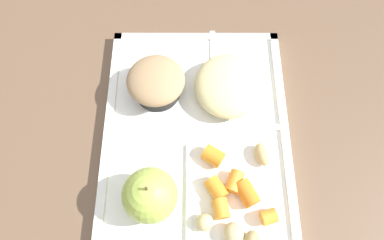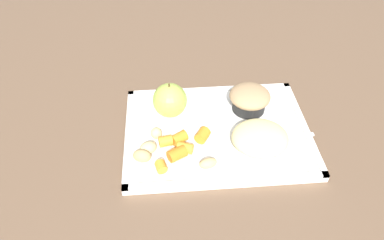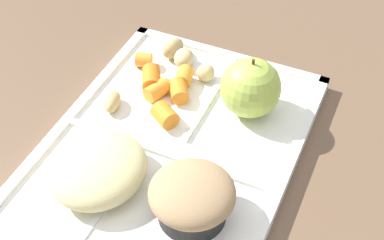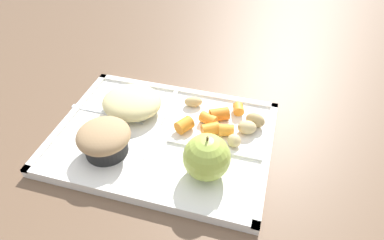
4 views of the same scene
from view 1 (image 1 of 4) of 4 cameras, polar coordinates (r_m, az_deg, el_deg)
The scene contains 17 objects.
ground at distance 0.55m, azimuth 0.71°, elevation -3.37°, with size 6.00×6.00×0.00m, color brown.
lunch_tray at distance 0.54m, azimuth 0.71°, elevation -3.14°, with size 0.39×0.29×0.02m.
green_apple at distance 0.47m, azimuth -6.98°, elevation -12.28°, with size 0.08×0.08×0.08m.
bran_muffin at distance 0.54m, azimuth -5.96°, elevation 6.14°, with size 0.09×0.09×0.06m.
carrot_slice_near_corner at distance 0.50m, azimuth 9.13°, elevation -11.92°, with size 0.02×0.02×0.04m, color orange.
carrot_slice_diagonal at distance 0.51m, azimuth 12.61°, elevation -15.41°, with size 0.02×0.02×0.02m, color orange.
carrot_slice_small at distance 0.51m, azimuth 3.53°, elevation -5.96°, with size 0.02×0.02×0.03m, color orange.
carrot_slice_large at distance 0.50m, azimuth 4.04°, elevation -11.27°, with size 0.02×0.02×0.03m, color orange.
carrot_slice_center at distance 0.50m, azimuth 4.83°, elevation -14.45°, with size 0.02×0.02×0.03m, color orange.
carrot_slice_tilted at distance 0.51m, azimuth 7.12°, elevation -10.11°, with size 0.02×0.02×0.03m, color orange.
potato_chunk_golden at distance 0.49m, azimuth 6.98°, elevation -18.43°, with size 0.03×0.03×0.02m, color tan.
potato_chunk_corner at distance 0.52m, azimuth 11.58°, elevation -5.61°, with size 0.04×0.02×0.02m, color tan.
potato_chunk_wedge at distance 0.49m, azimuth 2.07°, elevation -16.62°, with size 0.02×0.02×0.02m, color tan.
egg_noodle_pile at distance 0.55m, azimuth 5.98°, elevation 5.70°, with size 0.12×0.11×0.04m, color beige.
meatball_front at distance 0.55m, azimuth 5.63°, elevation 4.75°, with size 0.03×0.03×0.03m, color #755B4C.
meatball_back at distance 0.57m, azimuth 6.68°, elevation 7.98°, with size 0.04×0.04×0.04m, color brown.
plastic_fork at distance 0.58m, azimuth 3.57°, elevation 7.63°, with size 0.16×0.02×0.00m.
Camera 1 is at (-0.19, 0.01, 0.51)m, focal length 32.14 mm.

